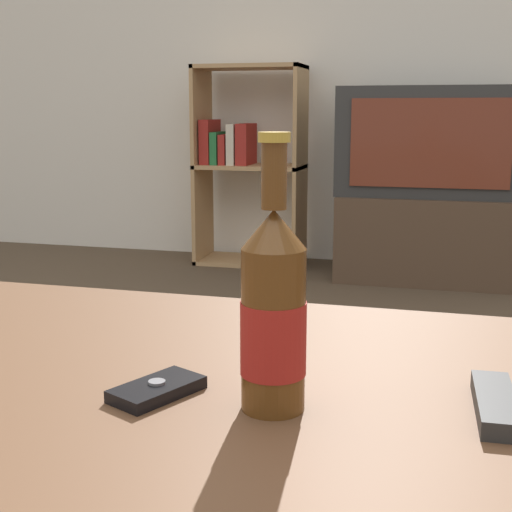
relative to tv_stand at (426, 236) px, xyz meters
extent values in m
cube|color=silver|center=(-0.26, 0.32, 1.10)|extent=(8.00, 0.05, 2.60)
cube|color=brown|center=(-0.26, -2.70, 0.26)|extent=(1.10, 0.70, 0.04)
cube|color=#4C3828|center=(0.00, 0.00, 0.00)|extent=(0.82, 0.49, 0.40)
cube|color=#2D2D2D|center=(0.00, 0.00, 0.45)|extent=(0.85, 0.41, 0.50)
cube|color=maroon|center=(0.00, -0.21, 0.45)|extent=(0.69, 0.01, 0.39)
cube|color=tan|center=(-1.17, 0.11, 0.31)|extent=(0.02, 0.30, 1.02)
cube|color=tan|center=(-0.64, 0.11, 0.31)|extent=(0.02, 0.30, 1.02)
cube|color=tan|center=(-0.91, 0.11, -0.19)|extent=(0.55, 0.30, 0.02)
cube|color=tan|center=(-0.91, 0.11, 0.31)|extent=(0.55, 0.30, 0.02)
cube|color=tan|center=(-0.91, 0.11, 0.81)|extent=(0.55, 0.30, 0.02)
cube|color=maroon|center=(-1.13, 0.11, 0.43)|extent=(0.05, 0.21, 0.23)
cube|color=#236B38|center=(-1.08, 0.11, 0.40)|extent=(0.04, 0.21, 0.17)
cube|color=maroon|center=(-1.03, 0.11, 0.40)|extent=(0.04, 0.21, 0.15)
cube|color=beige|center=(-0.99, 0.11, 0.42)|extent=(0.04, 0.21, 0.21)
cube|color=maroon|center=(-0.93, 0.11, 0.42)|extent=(0.06, 0.21, 0.21)
cylinder|color=#563314|center=(-0.08, -2.78, 0.37)|extent=(0.07, 0.07, 0.17)
cylinder|color=maroon|center=(-0.08, -2.78, 0.36)|extent=(0.07, 0.07, 0.08)
cone|color=#563314|center=(-0.08, -2.78, 0.48)|extent=(0.07, 0.07, 0.04)
cylinder|color=#563314|center=(-0.08, -2.78, 0.53)|extent=(0.03, 0.03, 0.07)
cylinder|color=#B79333|center=(-0.08, -2.78, 0.57)|extent=(0.03, 0.03, 0.01)
cube|color=black|center=(-0.21, -2.78, 0.29)|extent=(0.09, 0.12, 0.01)
cylinder|color=slate|center=(-0.21, -2.78, 0.30)|extent=(0.02, 0.02, 0.00)
cube|color=#282828|center=(0.15, -2.73, 0.29)|extent=(0.05, 0.14, 0.02)
camera|label=1|loc=(0.09, -3.46, 0.59)|focal=50.00mm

